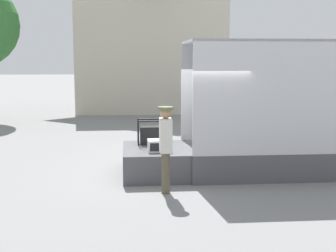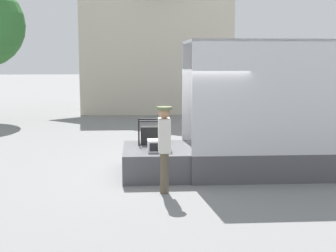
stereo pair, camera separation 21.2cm
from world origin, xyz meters
name	(u,v)px [view 2 (the right image)]	position (x,y,z in m)	size (l,w,h in m)	color
ground_plane	(186,174)	(0.00, 0.00, 0.00)	(160.00, 160.00, 0.00)	gray
tailgate_deck	(155,161)	(-0.76, 0.00, 0.33)	(1.51, 2.08, 0.65)	#4C4C51
microwave	(159,145)	(-0.68, -0.44, 0.79)	(0.53, 0.41, 0.27)	white
portable_generator	(152,135)	(-0.80, 0.52, 0.88)	(0.67, 0.45, 0.62)	black
worker_person	(164,140)	(-0.63, -1.62, 1.11)	(0.32, 0.44, 1.80)	brown
house_backdrop	(155,27)	(-0.13, 15.56, 4.57)	(8.05, 6.96, 8.97)	beige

